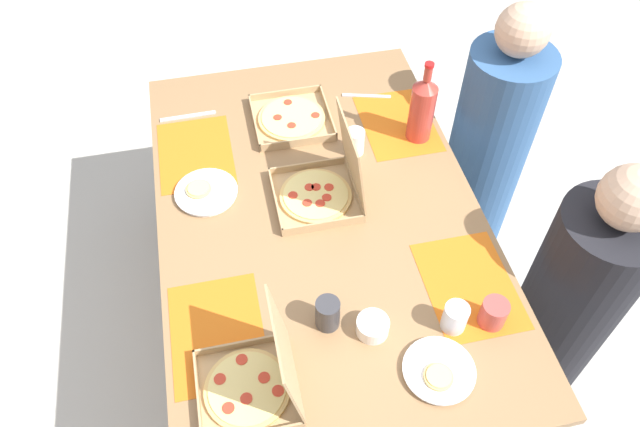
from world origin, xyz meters
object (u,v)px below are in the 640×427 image
Objects in this scene: pizza_box_corner_left at (292,119)px; condiment_bowl at (373,326)px; pizza_box_center at (323,188)px; pizza_box_corner_right at (256,382)px; diner_right_seat at (571,299)px; diner_left_seat at (488,146)px; cup_clear_left at (328,314)px; plate_middle at (439,371)px; cup_clear_right at (493,313)px; plate_near_right at (206,192)px; cup_red at (455,317)px; soda_bottle at (422,108)px; cup_spare at (355,142)px.

pizza_box_corner_left is 0.92m from condiment_bowl.
pizza_box_center is 1.05× the size of pizza_box_corner_right.
condiment_bowl is 0.08× the size of diner_right_seat.
pizza_box_corner_left is 0.26× the size of diner_right_seat.
cup_clear_left is at bearing -47.97° from diner_left_seat.
cup_clear_left reaches higher than plate_middle.
cup_clear_right is (-0.12, 0.20, 0.03)m from plate_middle.
cup_red reaches higher than plate_near_right.
plate_near_right is at bearing -135.43° from cup_red.
plate_near_right is 0.64m from cup_clear_left.
pizza_box_center is 0.61m from cup_red.
cup_red is at bearing -30.67° from diner_left_seat.
cup_clear_left is (0.57, 0.29, 0.04)m from plate_near_right.
diner_left_seat is (-0.08, 0.36, -0.33)m from soda_bottle.
cup_clear_left reaches higher than condiment_bowl.
pizza_box_corner_left is 1.44× the size of plate_middle.
plate_middle is (1.08, 0.20, -0.00)m from pizza_box_corner_left.
soda_bottle is (-0.12, 0.79, 0.12)m from plate_near_right.
soda_bottle reaches higher than cup_red.
diner_left_seat is at bearing 83.03° from pizza_box_corner_left.
diner_right_seat reaches higher than pizza_box_corner_right.
cup_clear_left is (0.87, -0.06, 0.04)m from pizza_box_corner_left.
cup_red is (-0.01, -0.11, 0.00)m from cup_clear_right.
pizza_box_corner_left is 1.04m from cup_clear_right.
pizza_box_corner_right reaches higher than plate_near_right.
pizza_box_corner_left is at bearing -175.22° from pizza_box_center.
cup_clear_right is (0.56, 0.37, -0.00)m from pizza_box_center.
diner_right_seat is at bearing 103.12° from cup_red.
pizza_box_corner_left is 0.87m from cup_clear_left.
plate_near_right is at bearing -81.33° from soda_bottle.
cup_spare is at bearing 99.48° from plate_near_right.
pizza_box_center is 3.36× the size of cup_red.
diner_right_seat is (-0.13, 0.39, -0.27)m from cup_clear_right.
plate_middle is 1.92× the size of cup_clear_left.
cup_spare is 0.93× the size of cup_clear_left.
pizza_box_center is 0.47m from soda_bottle.
soda_bottle is 0.26m from cup_spare.
soda_bottle reaches higher than pizza_box_corner_left.
plate_middle is 0.23m from cup_clear_right.
soda_bottle is (-0.84, 0.72, 0.09)m from pizza_box_corner_right.
plate_near_right is 2.27× the size of condiment_bowl.
cup_red is 0.59m from diner_right_seat.
pizza_box_center is at bearing -119.74° from diner_right_seat.
cup_clear_right is at bearing 22.70° from pizza_box_corner_left.
condiment_bowl is at bearing 106.56° from pizza_box_corner_right.
pizza_box_corner_right is at bearing -80.13° from diner_right_seat.
pizza_box_corner_right is at bearing -84.92° from cup_clear_right.
cup_red reaches higher than condiment_bowl.
cup_red is 0.23m from condiment_bowl.
pizza_box_corner_left is 3.06× the size of condiment_bowl.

